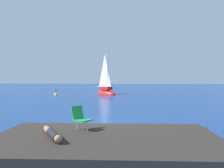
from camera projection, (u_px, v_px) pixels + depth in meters
ground_plane at (97, 126)px, 10.58m from camera, size 160.00×160.00×0.00m
shore_ledge at (106, 145)px, 6.68m from camera, size 7.05×4.33×0.51m
boulder_seaward at (189, 140)px, 8.18m from camera, size 1.55×1.65×0.80m
boulder_inland at (129, 134)px, 9.07m from camera, size 1.13×1.06×0.63m
sailboat_near at (106, 92)px, 30.94m from camera, size 3.62×3.52×7.16m
person_sunbather at (53, 134)px, 6.49m from camera, size 1.09×1.54×0.25m
beach_chair at (80, 117)px, 7.52m from camera, size 0.76×0.72×0.80m
marker_buoy at (56, 95)px, 29.98m from camera, size 0.56×0.56×1.13m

